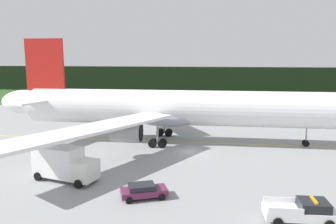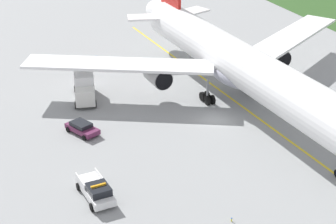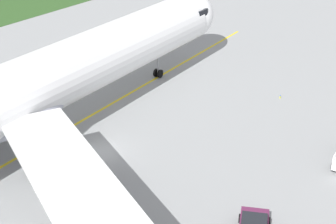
# 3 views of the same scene
# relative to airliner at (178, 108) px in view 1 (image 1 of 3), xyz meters

# --- Properties ---
(ground) EXTENTS (320.00, 320.00, 0.00)m
(ground) POSITION_rel_airliner_xyz_m (2.50, -4.74, -5.19)
(ground) COLOR gray
(grass_verge) EXTENTS (320.00, 38.66, 0.04)m
(grass_verge) POSITION_rel_airliner_xyz_m (2.50, 49.22, -5.17)
(grass_verge) COLOR #2D5122
(grass_verge) RESTS_ON ground
(distant_tree_line) EXTENTS (288.00, 5.43, 9.41)m
(distant_tree_line) POSITION_rel_airliner_xyz_m (2.50, 71.68, -0.49)
(distant_tree_line) COLOR black
(distant_tree_line) RESTS_ON ground
(taxiway_centerline_main) EXTENTS (74.80, 4.19, 0.01)m
(taxiway_centerline_main) POSITION_rel_airliner_xyz_m (0.73, 0.04, -5.19)
(taxiway_centerline_main) COLOR yellow
(taxiway_centerline_main) RESTS_ON ground
(airliner) EXTENTS (56.62, 48.88, 15.55)m
(airliner) POSITION_rel_airliner_xyz_m (0.00, 0.00, 0.00)
(airliner) COLOR white
(airliner) RESTS_ON ground
(ops_pickup_truck) EXTENTS (5.61, 2.70, 1.94)m
(ops_pickup_truck) POSITION_rel_airliner_xyz_m (13.22, -22.25, -4.29)
(ops_pickup_truck) COLOR white
(ops_pickup_truck) RESTS_ON ground
(catering_truck) EXTENTS (7.27, 3.91, 3.71)m
(catering_truck) POSITION_rel_airliner_xyz_m (-9.31, -17.59, -3.33)
(catering_truck) COLOR silver
(catering_truck) RESTS_ON ground
(staff_car) EXTENTS (4.57, 3.41, 1.30)m
(staff_car) POSITION_rel_airliner_xyz_m (-0.08, -20.26, -4.49)
(staff_car) COLOR #5D2145
(staff_car) RESTS_ON ground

